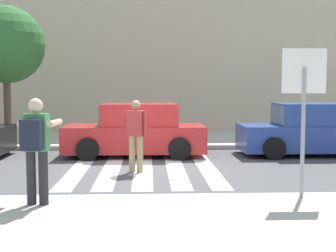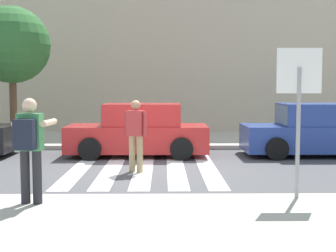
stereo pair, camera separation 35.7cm
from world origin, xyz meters
name	(u,v)px [view 1 (the left image)]	position (x,y,z in m)	size (l,w,h in m)	color
ground_plane	(143,170)	(0.00, 0.00, 0.00)	(120.00, 120.00, 0.00)	#4C4C4F
sidewalk_far	(145,139)	(0.00, 6.00, 0.07)	(60.00, 4.80, 0.14)	beige
building_facade_far	(145,45)	(0.00, 10.40, 3.94)	(56.00, 4.00, 7.89)	beige
crosswalk_stripe_0	(79,169)	(-1.60, 0.20, 0.00)	(0.44, 5.20, 0.01)	silver
crosswalk_stripe_1	(111,168)	(-0.80, 0.20, 0.00)	(0.44, 5.20, 0.01)	silver
crosswalk_stripe_2	(143,168)	(0.00, 0.20, 0.00)	(0.44, 5.20, 0.01)	silver
crosswalk_stripe_3	(175,168)	(0.80, 0.20, 0.00)	(0.44, 5.20, 0.01)	silver
crosswalk_stripe_4	(207,168)	(1.60, 0.20, 0.00)	(0.44, 5.20, 0.01)	silver
stop_sign	(304,89)	(2.78, -3.51, 2.00)	(0.76, 0.08, 2.56)	gray
photographer_with_backpack	(36,142)	(-1.67, -3.90, 1.17)	(0.63, 0.87, 1.72)	#232328
pedestrian_crossing	(136,132)	(-0.17, -0.34, 0.97)	(0.54, 0.37, 1.72)	tan
parked_car_red	(136,132)	(-0.24, 2.30, 0.73)	(4.10, 1.92, 1.55)	red
parked_car_blue	(310,131)	(4.96, 2.30, 0.73)	(4.10, 1.92, 1.55)	#284293
street_tree_west	(6,45)	(-4.57, 4.38, 3.41)	(2.56, 2.56, 4.57)	brown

